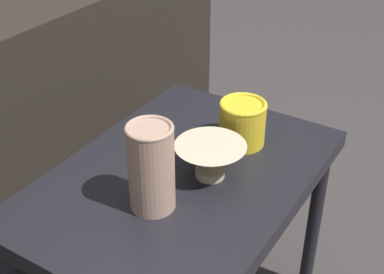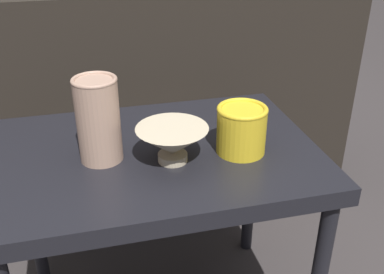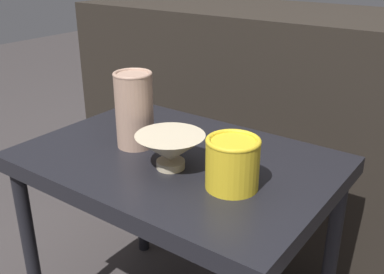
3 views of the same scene
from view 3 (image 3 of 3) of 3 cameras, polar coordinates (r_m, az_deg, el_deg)
The scene contains 5 objects.
table at distance 1.07m, azimuth -1.86°, elevation -5.31°, with size 0.71×0.50×0.53m.
couch_backdrop at distance 1.58m, azimuth 11.80°, elevation 0.96°, with size 1.47×0.50×0.80m.
bowl at distance 0.97m, azimuth -2.76°, elevation -1.49°, with size 0.15×0.15×0.08m.
vase_textured_left at distance 1.07m, azimuth -7.34°, elevation 3.56°, with size 0.09×0.09×0.18m.
vase_colorful_right at distance 0.89m, azimuth 5.17°, elevation -3.20°, with size 0.11×0.11×0.11m.
Camera 3 is at (0.58, -0.74, 0.98)m, focal length 42.00 mm.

